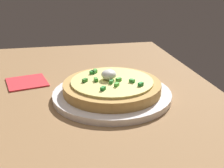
# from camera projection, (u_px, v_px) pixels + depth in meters

# --- Properties ---
(dining_table) EXTENTS (1.17, 0.79, 0.02)m
(dining_table) POSITION_uv_depth(u_px,v_px,m) (71.00, 112.00, 0.66)
(dining_table) COLOR olive
(dining_table) RESTS_ON ground
(plate) EXTENTS (0.29, 0.29, 0.02)m
(plate) POSITION_uv_depth(u_px,v_px,m) (112.00, 94.00, 0.71)
(plate) COLOR white
(plate) RESTS_ON dining_table
(pizza) EXTENTS (0.24, 0.24, 0.05)m
(pizza) POSITION_uv_depth(u_px,v_px,m) (112.00, 86.00, 0.70)
(pizza) COLOR tan
(pizza) RESTS_ON plate
(napkin) EXTENTS (0.13, 0.13, 0.00)m
(napkin) POSITION_uv_depth(u_px,v_px,m) (27.00, 82.00, 0.80)
(napkin) COLOR red
(napkin) RESTS_ON dining_table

